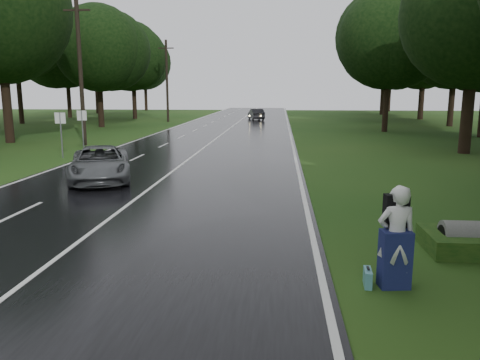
% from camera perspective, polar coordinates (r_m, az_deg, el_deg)
% --- Properties ---
extents(ground, '(160.00, 160.00, 0.00)m').
position_cam_1_polar(ground, '(12.96, -17.81, -6.41)').
color(ground, '#264615').
rests_on(ground, ground).
extents(road, '(12.00, 140.00, 0.04)m').
position_cam_1_polar(road, '(32.00, -4.03, 4.15)').
color(road, black).
rests_on(road, ground).
extents(lane_center, '(0.12, 140.00, 0.01)m').
position_cam_1_polar(lane_center, '(31.99, -4.03, 4.20)').
color(lane_center, silver).
rests_on(lane_center, road).
extents(grey_car, '(3.90, 5.56, 1.41)m').
position_cam_1_polar(grey_car, '(20.25, -16.64, 1.91)').
color(grey_car, '#525557').
rests_on(grey_car, road).
extents(far_car, '(2.44, 4.43, 1.39)m').
position_cam_1_polar(far_car, '(60.15, 1.96, 7.97)').
color(far_car, black).
rests_on(far_car, road).
extents(hitchhiker, '(0.78, 0.72, 2.00)m').
position_cam_1_polar(hitchhiker, '(9.45, 18.40, -6.96)').
color(hitchhiker, silver).
rests_on(hitchhiker, ground).
extents(suitcase, '(0.17, 0.48, 0.33)m').
position_cam_1_polar(suitcase, '(9.59, 15.23, -11.37)').
color(suitcase, teal).
rests_on(suitcase, ground).
extents(culvert, '(1.47, 0.74, 0.74)m').
position_cam_1_polar(culvert, '(12.43, 26.38, -7.78)').
color(culvert, slate).
rests_on(culvert, ground).
extents(utility_pole_mid, '(1.80, 0.28, 9.88)m').
position_cam_1_polar(utility_pole_mid, '(34.25, -18.29, 4.04)').
color(utility_pole_mid, black).
rests_on(utility_pole_mid, ground).
extents(utility_pole_far, '(1.80, 0.28, 9.52)m').
position_cam_1_polar(utility_pole_far, '(57.49, -8.71, 6.99)').
color(utility_pole_far, black).
rests_on(utility_pole_far, ground).
extents(road_sign_a, '(0.61, 0.10, 2.52)m').
position_cam_1_polar(road_sign_a, '(28.18, -20.69, 2.53)').
color(road_sign_a, white).
rests_on(road_sign_a, ground).
extents(road_sign_b, '(0.60, 0.10, 2.51)m').
position_cam_1_polar(road_sign_b, '(30.78, -18.40, 3.33)').
color(road_sign_b, white).
rests_on(road_sign_b, ground).
extents(tree_left_d, '(10.36, 10.36, 16.18)m').
position_cam_1_polar(tree_left_d, '(37.93, -26.09, 4.09)').
color(tree_left_d, black).
rests_on(tree_left_d, ground).
extents(tree_left_e, '(8.85, 8.85, 13.83)m').
position_cam_1_polar(tree_left_e, '(50.88, -16.43, 6.19)').
color(tree_left_e, black).
rests_on(tree_left_e, ground).
extents(tree_left_f, '(9.04, 9.04, 14.13)m').
position_cam_1_polar(tree_left_f, '(64.66, -12.61, 7.27)').
color(tree_left_f, black).
rests_on(tree_left_f, ground).
extents(tree_right_d, '(9.20, 9.20, 14.37)m').
position_cam_1_polar(tree_right_d, '(31.33, 25.50, 2.95)').
color(tree_right_d, black).
rests_on(tree_right_d, ground).
extents(tree_right_e, '(9.30, 9.30, 14.54)m').
position_cam_1_polar(tree_right_e, '(45.23, 17.10, 5.63)').
color(tree_right_e, black).
rests_on(tree_right_e, ground).
extents(tree_right_f, '(10.92, 10.92, 17.06)m').
position_cam_1_polar(tree_right_f, '(61.26, 17.19, 6.87)').
color(tree_right_f, black).
rests_on(tree_right_f, ground).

